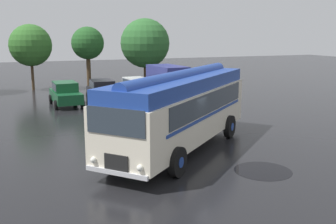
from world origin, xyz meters
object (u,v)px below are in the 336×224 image
object	(u,v)px
vintage_bus	(181,107)
car_mid_left	(102,91)
box_van	(172,81)
car_mid_right	(137,89)
car_near_left	(66,94)

from	to	relation	value
vintage_bus	car_mid_left	world-z (taller)	vintage_bus
car_mid_left	box_van	distance (m)	5.49
vintage_bus	car_mid_right	distance (m)	13.66
vintage_bus	car_mid_left	distance (m)	13.09
vintage_bus	box_van	size ratio (longest dim) A/B	1.55
vintage_bus	box_van	distance (m)	13.87
car_near_left	box_van	bearing A→B (deg)	0.77
car_near_left	box_van	world-z (taller)	box_van
car_near_left	box_van	size ratio (longest dim) A/B	0.72
car_mid_left	vintage_bus	bearing A→B (deg)	-87.47
vintage_bus	car_near_left	distance (m)	13.31
car_near_left	car_mid_right	bearing A→B (deg)	6.07
car_near_left	car_mid_left	world-z (taller)	same
vintage_bus	box_van	world-z (taller)	vintage_bus
vintage_bus	car_near_left	xyz separation A→B (m)	(-3.24, 12.86, -1.05)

